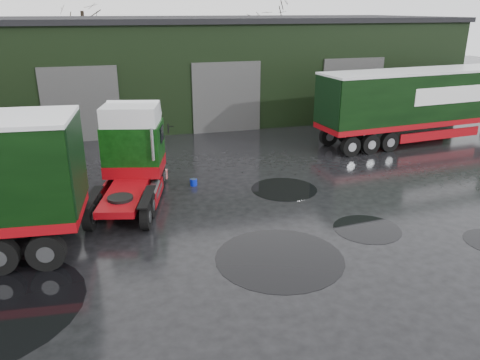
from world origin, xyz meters
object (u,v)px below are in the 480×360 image
(hero_tractor, at_px, (126,160))
(tree_back_b, at_px, (268,44))
(tree_back_a, at_px, (85,35))
(warehouse, at_px, (205,65))
(wash_bucket, at_px, (194,182))
(lorry_right, at_px, (419,106))

(hero_tractor, xyz_separation_m, tree_back_b, (14.16, 25.85, 2.01))
(hero_tractor, bearing_deg, tree_back_a, 107.89)
(warehouse, height_order, tree_back_b, tree_back_b)
(tree_back_a, height_order, tree_back_b, tree_back_a)
(tree_back_a, bearing_deg, warehouse, -51.34)
(warehouse, distance_m, tree_back_b, 12.82)
(hero_tractor, xyz_separation_m, tree_back_a, (-1.84, 25.85, 3.01))
(wash_bucket, bearing_deg, hero_tractor, -151.08)
(wash_bucket, height_order, tree_back_a, tree_back_a)
(warehouse, relative_size, hero_tractor, 5.77)
(tree_back_b, bearing_deg, wash_bucket, -115.28)
(warehouse, distance_m, tree_back_a, 12.90)
(lorry_right, bearing_deg, hero_tractor, -77.84)
(hero_tractor, height_order, lorry_right, lorry_right)
(warehouse, relative_size, tree_back_a, 3.41)
(tree_back_b, bearing_deg, warehouse, -128.66)
(tree_back_a, bearing_deg, lorry_right, -50.51)
(tree_back_b, bearing_deg, lorry_right, -86.45)
(hero_tractor, xyz_separation_m, wash_bucket, (2.63, 1.46, -1.61))
(tree_back_b, bearing_deg, hero_tractor, -118.71)
(wash_bucket, distance_m, tree_back_b, 27.22)
(warehouse, distance_m, lorry_right, 14.46)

